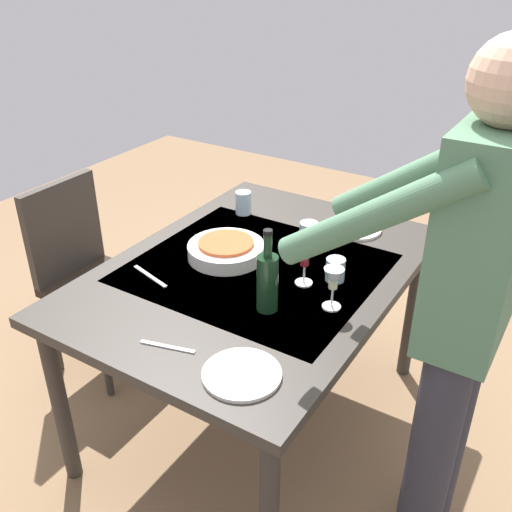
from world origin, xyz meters
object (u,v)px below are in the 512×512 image
object	(u,v)px
person_server	(461,307)
wine_glass_right	(305,258)
dinner_plate_far	(242,374)
wine_glass_left	(333,281)
chair_near	(84,266)
water_cup_near_left	(309,233)
dining_table	(256,284)
serving_bowl_pasta	(226,249)
water_cup_near_right	(243,203)
wine_bottle	(267,281)
water_cup_far_left	(335,270)
dinner_plate_near	(354,228)

from	to	relation	value
person_server	wine_glass_right	bearing A→B (deg)	-106.27
dinner_plate_far	wine_glass_left	bearing A→B (deg)	171.71
chair_near	dinner_plate_far	bearing A→B (deg)	68.27
chair_near	water_cup_near_left	size ratio (longest dim) A/B	9.84
dining_table	serving_bowl_pasta	world-z (taller)	serving_bowl_pasta
serving_bowl_pasta	person_server	bearing A→B (deg)	78.91
dining_table	person_server	bearing A→B (deg)	77.53
person_server	chair_near	bearing A→B (deg)	-93.58
wine_glass_right	water_cup_near_right	distance (m)	0.65
dining_table	dinner_plate_far	distance (m)	0.62
wine_bottle	water_cup_near_left	xyz separation A→B (m)	(-0.49, -0.10, -0.06)
wine_glass_right	water_cup_far_left	size ratio (longest dim) A/B	1.73
wine_bottle	dinner_plate_far	distance (m)	0.36
person_server	serving_bowl_pasta	distance (m)	0.95
serving_bowl_pasta	water_cup_far_left	bearing A→B (deg)	98.89
wine_glass_right	dinner_plate_far	size ratio (longest dim) A/B	0.66
dining_table	person_server	world-z (taller)	person_server
person_server	wine_glass_left	size ratio (longest dim) A/B	11.19
dinner_plate_near	chair_near	bearing A→B (deg)	-62.43
wine_bottle	water_cup_far_left	xyz separation A→B (m)	(-0.29, 0.11, -0.07)
dining_table	water_cup_far_left	xyz separation A→B (m)	(-0.08, 0.29, 0.12)
chair_near	water_cup_near_left	xyz separation A→B (m)	(-0.35, 0.97, 0.28)
wine_glass_left	person_server	bearing A→B (deg)	79.09
dining_table	wine_glass_right	xyz separation A→B (m)	(0.01, 0.21, 0.18)
chair_near	dinner_plate_near	distance (m)	1.25
wine_glass_left	wine_glass_right	distance (m)	0.17
person_server	serving_bowl_pasta	size ratio (longest dim) A/B	5.63
wine_bottle	water_cup_near_right	bearing A→B (deg)	-140.88
wine_glass_left	dinner_plate_near	xyz separation A→B (m)	(-0.59, -0.17, -0.10)
chair_near	wine_bottle	world-z (taller)	wine_bottle
wine_bottle	wine_glass_left	xyz separation A→B (m)	(-0.12, 0.18, -0.01)
chair_near	wine_glass_left	size ratio (longest dim) A/B	6.03
person_server	water_cup_near_left	size ratio (longest dim) A/B	18.25
wine_glass_left	dinner_plate_near	distance (m)	0.62
wine_glass_right	water_cup_far_left	bearing A→B (deg)	133.93
dinner_plate_far	water_cup_near_left	bearing A→B (deg)	-165.25
wine_glass_left	water_cup_near_right	size ratio (longest dim) A/B	1.45
water_cup_near_left	water_cup_near_right	bearing A→B (deg)	-105.06
serving_bowl_pasta	wine_glass_right	bearing A→B (deg)	87.78
wine_glass_left	water_cup_near_left	size ratio (longest dim) A/B	1.63
person_server	wine_bottle	size ratio (longest dim) A/B	5.71
water_cup_near_right	serving_bowl_pasta	xyz separation A→B (m)	(0.38, 0.17, -0.02)
dinner_plate_far	chair_near	bearing A→B (deg)	-111.73
dining_table	water_cup_near_right	xyz separation A→B (m)	(-0.38, -0.31, 0.13)
chair_near	water_cup_near_left	bearing A→B (deg)	109.66
wine_glass_left	wine_glass_right	size ratio (longest dim) A/B	1.00
water_cup_near_left	wine_glass_right	bearing A→B (deg)	24.60
chair_near	serving_bowl_pasta	distance (m)	0.81
person_server	wine_bottle	bearing A→B (deg)	-86.00
chair_near	person_server	world-z (taller)	person_server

